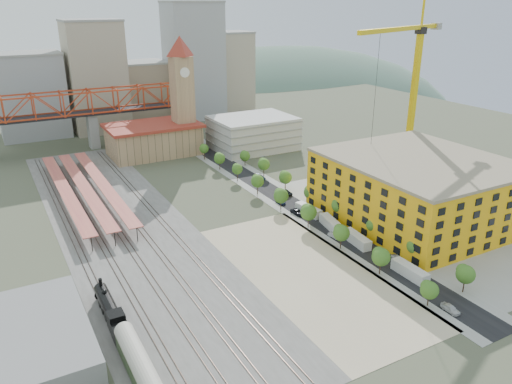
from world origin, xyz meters
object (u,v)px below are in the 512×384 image
coach (140,368)px  site_trailer_a (410,272)px  site_trailer_b (357,239)px  site_trailer_d (309,210)px  site_trailer_c (331,223)px  locomotive (112,314)px  construction_building (417,189)px  car_0 (450,309)px  tower_crane (412,73)px  clock_tower (182,84)px

coach → site_trailer_a: coach is taller
site_trailer_b → site_trailer_d: 22.68m
site_trailer_a → site_trailer_b: bearing=90.2°
site_trailer_c → site_trailer_d: bearing=100.9°
coach → locomotive: bearing=90.0°
site_trailer_c → site_trailer_a: bearing=-79.1°
construction_building → car_0: bearing=-126.7°
locomotive → site_trailer_c: (66.00, 15.42, -0.87)m
coach → tower_crane: tower_crane is taller
clock_tower → site_trailer_d: 86.98m
site_trailer_b → car_0: size_ratio=2.24×
tower_crane → construction_building: bearing=-127.6°
site_trailer_d → car_0: (-3.00, -56.71, -0.57)m
car_0 → site_trailer_b: bearing=86.6°
clock_tower → site_trailer_d: clock_tower is taller
site_trailer_d → construction_building: bearing=-40.6°
construction_building → site_trailer_d: construction_building is taller
site_trailer_b → car_0: 34.17m
car_0 → site_trailer_c: bearing=87.9°
site_trailer_c → construction_building: bearing=-3.6°
clock_tower → locomotive: size_ratio=2.17×
locomotive → car_0: size_ratio=5.38×
locomotive → site_trailer_a: bearing=-13.3°
clock_tower → construction_building: (34.00, -99.99, -19.29)m
car_0 → construction_building: bearing=54.9°
site_trailer_c → site_trailer_d: (0.00, 11.11, -0.04)m
site_trailer_c → site_trailer_d: 11.11m
clock_tower → construction_building: clock_tower is taller
coach → site_trailer_c: bearing=27.8°
construction_building → clock_tower: bearing=108.8°
coach → tower_crane: (114.00, 56.71, 34.79)m
car_0 → site_trailer_d: bearing=88.6°
clock_tower → locomotive: bearing=-118.1°
site_trailer_b → tower_crane: bearing=40.1°
site_trailer_a → car_0: bearing=-101.4°
construction_building → tower_crane: tower_crane is taller
locomotive → coach: (-0.00, -19.39, 1.10)m
clock_tower → coach: clock_tower is taller
locomotive → tower_crane: tower_crane is taller
locomotive → site_trailer_d: size_ratio=2.47×
site_trailer_d → clock_tower: bearing=89.4°
construction_building → site_trailer_b: bearing=-169.4°
tower_crane → site_trailer_b: tower_crane is taller
site_trailer_a → tower_crane: bearing=47.9°
construction_building → site_trailer_b: (-26.00, -4.86, -8.04)m
site_trailer_a → car_0: site_trailer_a is taller
car_0 → locomotive: bearing=156.0°
coach → tower_crane: 132.00m
locomotive → site_trailer_d: 71.14m
clock_tower → locomotive: 126.02m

